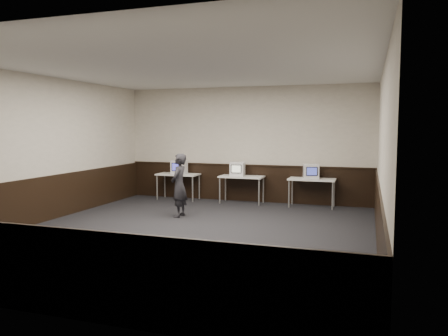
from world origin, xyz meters
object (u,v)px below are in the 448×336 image
(desk_right, at_px, (312,181))
(person, at_px, (179,185))
(desk_center, at_px, (242,179))
(emac_left, at_px, (179,167))
(desk_left, at_px, (178,176))
(emac_center, at_px, (237,169))
(emac_right, at_px, (311,171))

(desk_right, relative_size, person, 0.81)
(desk_center, relative_size, emac_left, 2.76)
(desk_left, bearing_deg, desk_center, 0.00)
(emac_center, bearing_deg, emac_left, 174.20)
(emac_center, distance_m, emac_right, 2.00)
(emac_left, distance_m, person, 2.41)
(desk_right, distance_m, emac_right, 0.27)
(emac_right, xyz_separation_m, person, (-2.74, -2.18, -0.20))
(desk_center, bearing_deg, emac_center, -175.19)
(desk_right, bearing_deg, desk_center, 180.00)
(emac_center, height_order, person, person)
(emac_left, relative_size, person, 0.29)
(desk_right, distance_m, person, 3.55)
(desk_center, relative_size, emac_center, 2.69)
(desk_left, xyz_separation_m, person, (1.03, -2.22, 0.06))
(desk_left, height_order, emac_left, emac_left)
(emac_right, bearing_deg, desk_right, 48.01)
(emac_right, bearing_deg, emac_left, 166.32)
(emac_center, bearing_deg, person, -115.33)
(desk_left, bearing_deg, person, -65.07)
(desk_left, height_order, desk_center, same)
(emac_left, height_order, person, person)
(emac_left, bearing_deg, desk_left, 143.39)
(desk_left, relative_size, emac_right, 2.51)
(desk_right, distance_m, emac_left, 3.76)
(desk_center, bearing_deg, emac_right, -1.30)
(desk_right, bearing_deg, emac_center, -179.72)
(desk_left, distance_m, emac_right, 3.79)
(desk_center, height_order, emac_left, emac_left)
(desk_center, distance_m, person, 2.39)
(desk_left, distance_m, emac_center, 1.80)
(desk_right, height_order, emac_right, emac_right)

